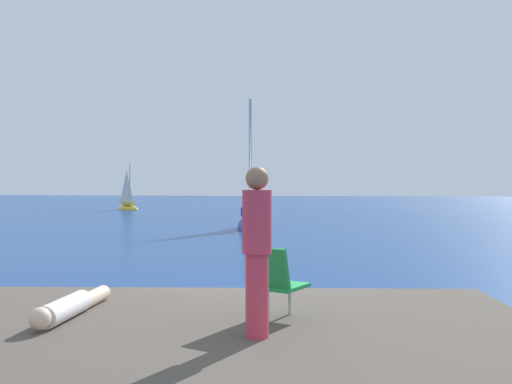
% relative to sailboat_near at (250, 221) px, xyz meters
% --- Properties ---
extents(ground_plane, '(160.00, 160.00, 0.00)m').
position_rel_sailboat_near_xyz_m(ground_plane, '(1.94, -16.17, -0.35)').
color(ground_plane, navy).
extents(shore_ledge, '(8.35, 4.92, 0.60)m').
position_rel_sailboat_near_xyz_m(shore_ledge, '(1.79, -20.06, -0.05)').
color(shore_ledge, brown).
rests_on(shore_ledge, ground).
extents(boulder_seaward, '(1.85, 1.60, 0.95)m').
position_rel_sailboat_near_xyz_m(boulder_seaward, '(3.64, -18.10, -0.35)').
color(boulder_seaward, brown).
rests_on(boulder_seaward, ground).
extents(boulder_inland, '(1.60, 1.45, 0.81)m').
position_rel_sailboat_near_xyz_m(boulder_inland, '(3.20, -18.19, -0.35)').
color(boulder_inland, '#4C4147').
rests_on(boulder_inland, ground).
extents(sailboat_near, '(1.59, 3.53, 6.43)m').
position_rel_sailboat_near_xyz_m(sailboat_near, '(0.00, 0.00, 0.00)').
color(sailboat_near, '#193D99').
rests_on(sailboat_near, ground).
extents(sailboat_far, '(2.12, 1.56, 3.87)m').
position_rel_sailboat_near_xyz_m(sailboat_far, '(-11.60, 16.68, -0.14)').
color(sailboat_far, yellow).
rests_on(sailboat_far, ground).
extents(person_sunbather, '(0.25, 1.76, 0.25)m').
position_rel_sailboat_near_xyz_m(person_sunbather, '(0.72, -19.90, 0.37)').
color(person_sunbather, white).
rests_on(person_sunbather, shore_ledge).
extents(person_standing, '(0.28, 0.28, 1.62)m').
position_rel_sailboat_near_xyz_m(person_standing, '(2.85, -20.48, 1.12)').
color(person_standing, '#DB384C').
rests_on(person_standing, shore_ledge).
extents(beach_chair, '(0.69, 0.74, 0.80)m').
position_rel_sailboat_near_xyz_m(beach_chair, '(2.96, -19.78, 0.69)').
color(beach_chair, green).
rests_on(beach_chair, shore_ledge).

